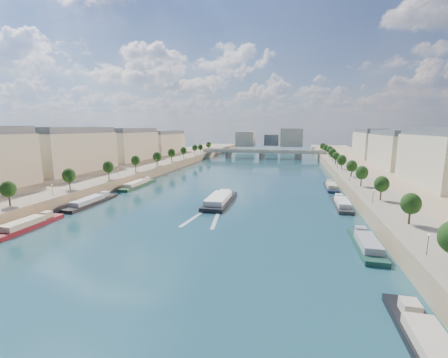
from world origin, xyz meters
The scene contains 17 objects.
ground centered at (0.00, 100.00, 0.00)m, with size 700.00×700.00×0.00m, color #0B2832.
quay_left centered at (-72.00, 100.00, 2.50)m, with size 44.00×520.00×5.00m, color #9E8460.
quay_right centered at (72.00, 100.00, 2.50)m, with size 44.00×520.00×5.00m, color #9E8460.
pave_left centered at (-57.00, 100.00, 5.05)m, with size 14.00×520.00×0.10m, color gray.
pave_right centered at (57.00, 100.00, 5.05)m, with size 14.00×520.00×0.10m, color gray.
trees_left centered at (-55.00, 102.00, 10.48)m, with size 4.80×268.80×8.26m.
trees_right centered at (55.00, 110.00, 10.48)m, with size 4.80×268.80×8.26m.
lamps_left centered at (-52.50, 90.00, 7.78)m, with size 0.36×200.36×4.28m.
lamps_right centered at (52.50, 105.00, 7.78)m, with size 0.36×200.36×4.28m.
buildings_left centered at (-85.00, 112.00, 16.45)m, with size 16.00×226.00×23.20m.
buildings_right centered at (85.00, 112.00, 16.45)m, with size 16.00×226.00×23.20m.
skyline centered at (3.19, 319.52, 14.66)m, with size 79.00×42.00×22.00m.
bridge centered at (0.00, 222.00, 5.08)m, with size 112.00×12.00×8.15m.
tour_barge centered at (1.03, 52.82, 1.10)m, with size 8.61×28.83×3.90m.
wake centered at (1.03, 36.24, 0.02)m, with size 10.76×25.98×0.04m.
moored_barges_left centered at (-45.50, 29.39, 0.84)m, with size 5.00×122.86×3.60m.
moored_barges_right centered at (45.50, 36.60, 0.84)m, with size 5.00×129.80×3.60m.
Camera 1 is at (27.59, -54.55, 28.60)m, focal length 24.00 mm.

